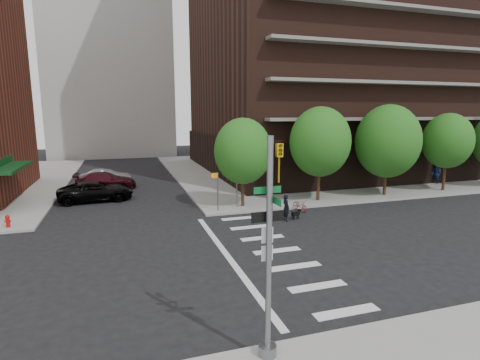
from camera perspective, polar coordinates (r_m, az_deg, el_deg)
name	(u,v)px	position (r m, az deg, el deg)	size (l,w,h in m)	color
ground	(218,258)	(17.87, -3.42, -11.77)	(120.00, 120.00, 0.00)	black
sidewalk_ne	(333,167)	(47.02, 14.02, 1.89)	(39.00, 33.00, 0.15)	gray
crosswalk	(262,253)	(18.49, 3.35, -10.98)	(3.85, 13.00, 0.01)	silver
tree_a	(243,151)	(25.98, 0.43, 4.42)	(4.00, 4.00, 5.90)	#301E11
tree_b	(320,142)	(28.37, 12.10, 5.70)	(4.50, 4.50, 6.65)	#301E11
tree_c	(388,141)	(31.77, 21.59, 5.50)	(5.00, 5.00, 6.80)	#301E11
tree_d	(448,141)	(35.86, 29.07, 5.23)	(4.00, 4.00, 6.20)	#301E11
traffic_signal	(270,267)	(10.11, 4.54, -13.12)	(0.90, 0.75, 6.00)	slate
pedestrian_signal	(222,185)	(25.28, -2.80, -0.78)	(2.18, 0.67, 2.60)	slate
fire_hydrant	(8,221)	(25.49, -31.89, -5.27)	(0.24, 0.24, 0.73)	#A50C0C
parked_car_black	(96,191)	(30.59, -21.09, -1.61)	(5.47, 2.52, 1.52)	black
parked_car_maroon	(106,181)	(35.06, -19.79, -0.09)	(5.18, 2.11, 1.50)	#3A0E15
parked_car_silver	(106,177)	(36.94, -19.69, 0.40)	(4.51, 1.57, 1.49)	gray
scooter	(300,205)	(26.11, 9.14, -3.80)	(0.54, 1.55, 0.81)	#9A2D3E
dog_walker	(286,208)	(23.53, 7.02, -4.23)	(0.40, 0.61, 1.68)	black
dog	(296,213)	(24.11, 8.55, -5.06)	(0.71, 0.37, 0.59)	black
pedestrian_far	(436,174)	(39.13, 27.71, 0.87)	(0.72, 0.92, 1.90)	navy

